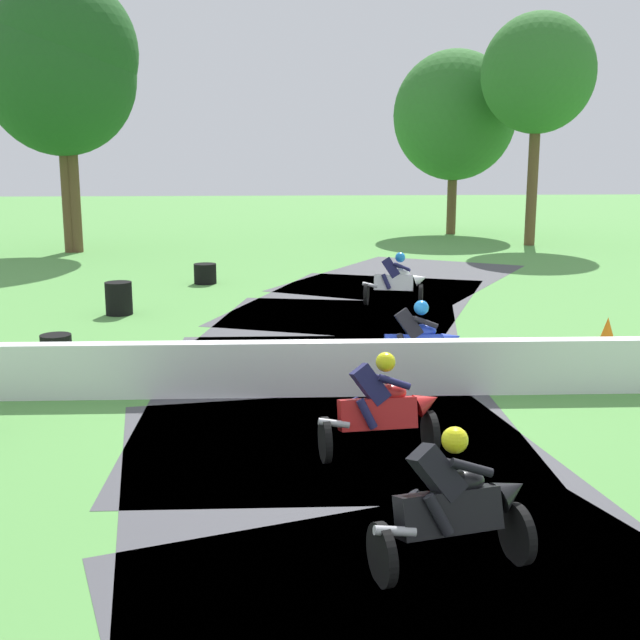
# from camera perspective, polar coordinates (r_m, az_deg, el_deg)

# --- Properties ---
(ground_plane) EXTENTS (120.00, 120.00, 0.00)m
(ground_plane) POSITION_cam_1_polar(r_m,az_deg,el_deg) (13.37, 0.03, -5.26)
(ground_plane) COLOR #569947
(track_asphalt) EXTENTS (11.12, 35.09, 0.01)m
(track_asphalt) POSITION_cam_1_polar(r_m,az_deg,el_deg) (13.51, 6.20, -5.14)
(track_asphalt) COLOR #47474C
(track_asphalt) RESTS_ON ground
(motorcycle_lead_white) EXTENTS (1.71, 1.05, 1.43)m
(motorcycle_lead_white) POSITION_cam_1_polar(r_m,az_deg,el_deg) (20.99, 5.41, 2.78)
(motorcycle_lead_white) COLOR black
(motorcycle_lead_white) RESTS_ON ground
(motorcycle_chase_blue) EXTENTS (1.70, 0.80, 1.43)m
(motorcycle_chase_blue) POSITION_cam_1_polar(r_m,az_deg,el_deg) (14.27, 6.86, -1.54)
(motorcycle_chase_blue) COLOR black
(motorcycle_chase_blue) RESTS_ON ground
(motorcycle_trailing_red) EXTENTS (1.68, 0.88, 1.43)m
(motorcycle_trailing_red) POSITION_cam_1_polar(r_m,az_deg,el_deg) (10.63, 4.42, -6.19)
(motorcycle_trailing_red) COLOR black
(motorcycle_trailing_red) RESTS_ON ground
(motorcycle_fourth_black) EXTENTS (1.68, 1.08, 1.43)m
(motorcycle_fourth_black) POSITION_cam_1_polar(r_m,az_deg,el_deg) (8.01, 9.43, -12.61)
(motorcycle_fourth_black) COLOR black
(motorcycle_fourth_black) RESTS_ON ground
(tire_stack_near) EXTENTS (0.67, 0.67, 0.60)m
(tire_stack_near) POSITION_cam_1_polar(r_m,az_deg,el_deg) (24.66, -8.06, 3.24)
(tire_stack_near) COLOR black
(tire_stack_near) RESTS_ON ground
(tire_stack_mid_a) EXTENTS (0.65, 0.65, 0.80)m
(tire_stack_mid_a) POSITION_cam_1_polar(r_m,az_deg,el_deg) (20.37, -13.92, 1.49)
(tire_stack_mid_a) COLOR black
(tire_stack_mid_a) RESTS_ON ground
(tire_stack_mid_b) EXTENTS (0.60, 0.60, 0.40)m
(tire_stack_mid_b) POSITION_cam_1_polar(r_m,az_deg,el_deg) (16.72, -18.02, -1.66)
(tire_stack_mid_b) COLOR black
(tire_stack_mid_b) RESTS_ON ground
(traffic_cone) EXTENTS (0.28, 0.28, 0.44)m
(traffic_cone) POSITION_cam_1_polar(r_m,az_deg,el_deg) (18.43, 19.52, -0.48)
(traffic_cone) COLOR orange
(traffic_cone) RESTS_ON ground
(tree_far_left) EXTENTS (4.59, 4.59, 9.41)m
(tree_far_left) POSITION_cam_1_polar(r_m,az_deg,el_deg) (35.57, 15.04, 16.30)
(tree_far_left) COLOR brown
(tree_far_left) RESTS_ON ground
(tree_far_right) EXTENTS (5.69, 5.69, 8.51)m
(tree_far_right) POSITION_cam_1_polar(r_m,az_deg,el_deg) (39.53, 9.41, 13.95)
(tree_far_right) COLOR brown
(tree_far_right) RESTS_ON ground
(tree_mid_rise) EXTENTS (5.39, 5.39, 10.38)m
(tree_mid_rise) POSITION_cam_1_polar(r_m,az_deg,el_deg) (33.45, -17.40, 17.46)
(tree_mid_rise) COLOR brown
(tree_mid_rise) RESTS_ON ground
(tree_behind_barrier) EXTENTS (5.71, 5.71, 9.70)m
(tree_behind_barrier) POSITION_cam_1_polar(r_m,az_deg,el_deg) (33.44, -17.78, 16.00)
(tree_behind_barrier) COLOR brown
(tree_behind_barrier) RESTS_ON ground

